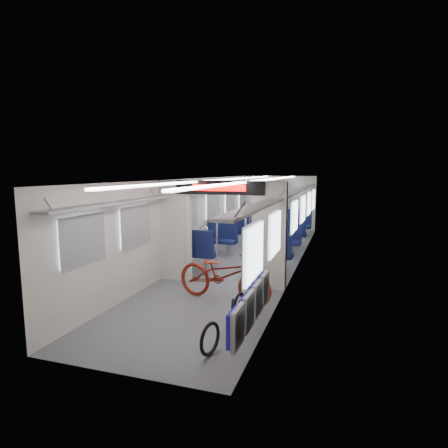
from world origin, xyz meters
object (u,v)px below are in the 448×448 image
(bike_hoop_b, at_px, (233,317))
(seat_bay_near_left, at_px, (210,241))
(bike_hoop_c, at_px, (239,308))
(stanchion_near_right, at_px, (246,229))
(seat_bay_far_left, at_px, (244,223))
(stanchion_near_left, at_px, (217,228))
(bicycle, at_px, (224,275))
(seat_bay_near_right, at_px, (280,242))
(stanchion_far_right, at_px, (270,213))
(bike_hoop_a, at_px, (210,341))
(stanchion_far_left, at_px, (250,213))
(seat_bay_far_right, at_px, (295,226))
(flip_bench, at_px, (252,305))

(bike_hoop_b, height_order, seat_bay_near_left, seat_bay_near_left)
(bike_hoop_c, bearing_deg, stanchion_near_right, 102.48)
(seat_bay_far_left, distance_m, stanchion_near_left, 4.99)
(bicycle, xyz_separation_m, seat_bay_near_left, (-1.36, 2.96, 0.04))
(seat_bay_near_right, distance_m, stanchion_near_left, 2.16)
(stanchion_far_right, bearing_deg, seat_bay_near_right, -70.48)
(stanchion_far_right, bearing_deg, bike_hoop_a, -85.27)
(stanchion_far_left, bearing_deg, stanchion_near_right, -77.86)
(bike_hoop_c, bearing_deg, stanchion_far_right, 96.20)
(bike_hoop_c, bearing_deg, bike_hoop_b, -86.20)
(stanchion_far_right, bearing_deg, bike_hoop_c, -83.80)
(bike_hoop_a, bearing_deg, seat_bay_far_right, 89.83)
(seat_bay_far_left, bearing_deg, bike_hoop_b, -76.37)
(bike_hoop_a, height_order, seat_bay_near_left, seat_bay_near_left)
(bike_hoop_c, distance_m, stanchion_near_left, 2.98)
(seat_bay_far_left, distance_m, seat_bay_far_right, 1.87)
(bike_hoop_b, relative_size, bike_hoop_c, 1.11)
(seat_bay_far_left, height_order, stanchion_near_left, stanchion_near_left)
(bike_hoop_a, distance_m, seat_bay_near_left, 5.41)
(bike_hoop_b, height_order, seat_bay_far_right, seat_bay_far_right)
(bike_hoop_a, xyz_separation_m, stanchion_far_left, (-1.23, 7.20, 0.94))
(bicycle, xyz_separation_m, stanchion_near_right, (-0.03, 1.73, 0.62))
(bicycle, bearing_deg, bike_hoop_b, -143.75)
(bike_hoop_c, height_order, seat_bay_near_right, seat_bay_near_right)
(bike_hoop_c, height_order, seat_bay_near_left, seat_bay_near_left)
(seat_bay_near_left, xyz_separation_m, stanchion_far_right, (1.24, 2.22, 0.58))
(bike_hoop_b, height_order, seat_bay_far_left, seat_bay_far_left)
(seat_bay_near_left, xyz_separation_m, seat_bay_far_right, (1.87, 3.75, -0.00))
(stanchion_far_right, bearing_deg, bike_hoop_b, -83.97)
(seat_bay_near_right, bearing_deg, stanchion_far_left, 126.81)
(bike_hoop_c, distance_m, seat_bay_far_left, 7.69)
(bike_hoop_a, relative_size, seat_bay_far_right, 0.21)
(bicycle, height_order, bike_hoop_c, bicycle)
(seat_bay_far_left, xyz_separation_m, stanchion_far_right, (1.24, -1.48, 0.58))
(stanchion_far_left, height_order, stanchion_far_right, same)
(seat_bay_far_right, bearing_deg, stanchion_near_left, -104.10)
(bike_hoop_c, distance_m, seat_bay_near_left, 4.22)
(stanchion_near_left, distance_m, stanchion_far_left, 3.35)
(seat_bay_near_left, bearing_deg, seat_bay_near_right, 13.29)
(bike_hoop_b, bearing_deg, stanchion_near_right, 101.14)
(seat_bay_near_left, bearing_deg, flip_bench, -63.17)
(stanchion_near_right, distance_m, stanchion_far_right, 3.45)
(bike_hoop_b, xyz_separation_m, seat_bay_near_right, (-0.05, 4.67, 0.33))
(bike_hoop_c, relative_size, seat_bay_far_right, 0.21)
(seat_bay_near_left, relative_size, seat_bay_far_left, 1.00)
(bike_hoop_c, relative_size, stanchion_near_right, 0.20)
(seat_bay_far_left, bearing_deg, stanchion_far_right, -50.03)
(seat_bay_near_left, xyz_separation_m, seat_bay_far_left, (0.00, 3.70, 0.00))
(stanchion_near_left, bearing_deg, stanchion_far_right, 79.77)
(stanchion_far_right, bearing_deg, stanchion_near_right, -88.50)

